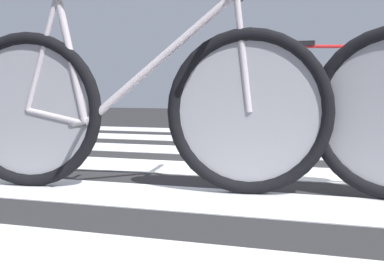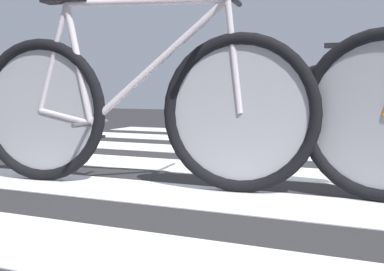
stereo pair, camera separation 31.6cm
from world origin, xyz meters
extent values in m
cube|color=#272628|center=(0.00, 0.00, 0.01)|extent=(18.00, 14.00, 0.02)
cube|color=silver|center=(0.06, -0.89, 0.02)|extent=(5.20, 0.44, 0.00)
cube|color=silver|center=(0.05, -0.14, 0.02)|extent=(5.20, 0.44, 0.00)
cube|color=silver|center=(-0.03, 0.61, 0.02)|extent=(5.20, 0.44, 0.00)
cube|color=silver|center=(-0.07, 1.38, 0.02)|extent=(5.20, 0.44, 0.00)
cube|color=silver|center=(0.13, 2.13, 0.02)|extent=(5.20, 0.44, 0.00)
torus|color=black|center=(-1.05, -0.86, 0.38)|extent=(0.72, 0.15, 0.72)
torus|color=black|center=(-0.04, -0.72, 0.38)|extent=(0.72, 0.15, 0.72)
cylinder|color=gray|center=(-1.05, -0.86, 0.38)|extent=(0.60, 0.08, 0.61)
cylinder|color=gray|center=(-0.04, -0.72, 0.38)|extent=(0.60, 0.08, 0.61)
cylinder|color=#BEB2B9|center=(-0.44, -0.78, 0.60)|extent=(0.70, 0.12, 0.59)
cylinder|color=#BEB2B9|center=(-0.83, -0.83, 0.61)|extent=(0.16, 0.05, 0.59)
cylinder|color=#BEB2B9|center=(-0.91, -0.84, 0.35)|extent=(0.29, 0.06, 0.09)
cylinder|color=#BEB2B9|center=(-0.97, -0.85, 0.64)|extent=(0.19, 0.05, 0.53)
cylinder|color=#BEB2B9|center=(-0.07, -0.73, 0.63)|extent=(0.09, 0.04, 0.50)
cylinder|color=#4C4C51|center=(-0.78, -0.82, 0.32)|extent=(0.06, 0.34, 0.02)
torus|color=black|center=(-0.26, 2.51, 0.38)|extent=(0.72, 0.07, 0.72)
cylinder|color=gray|center=(-0.26, 2.51, 0.38)|extent=(0.61, 0.02, 0.61)
cylinder|color=red|center=(0.30, 2.51, 0.89)|extent=(0.80, 0.05, 0.05)
cylinder|color=red|center=(0.36, 2.50, 0.60)|extent=(0.70, 0.05, 0.59)
cylinder|color=red|center=(-0.04, 2.51, 0.61)|extent=(0.15, 0.04, 0.59)
cylinder|color=red|center=(-0.12, 2.51, 0.35)|extent=(0.29, 0.03, 0.09)
cylinder|color=red|center=(-0.18, 2.51, 0.64)|extent=(0.18, 0.03, 0.53)
cube|color=black|center=(-0.10, 2.51, 0.93)|extent=(0.24, 0.09, 0.05)
cylinder|color=#4C4C51|center=(0.02, 2.51, 0.32)|extent=(0.03, 0.34, 0.02)
cube|color=black|center=(-2.26, 0.91, 0.03)|extent=(0.48, 0.48, 0.02)
cone|color=#EA5B14|center=(-2.26, 0.91, 0.29)|extent=(0.42, 0.42, 0.55)
cylinder|color=white|center=(-2.26, 0.91, 0.32)|extent=(0.23, 0.23, 0.05)
camera|label=1|loc=(0.36, -2.83, 0.49)|focal=46.71mm
camera|label=2|loc=(0.67, -2.83, 0.49)|focal=46.71mm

